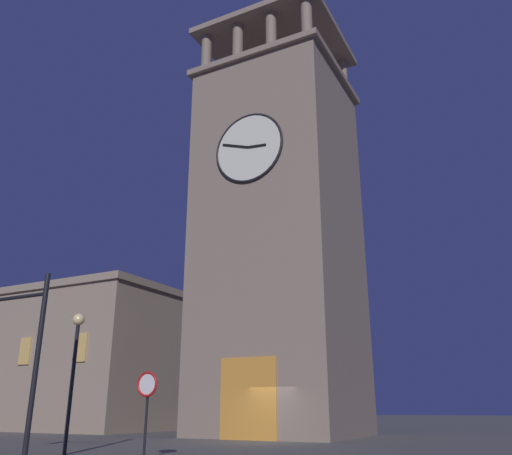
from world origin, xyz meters
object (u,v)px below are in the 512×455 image
object	(u,v)px
clocktower	(279,235)
adjacent_wing_building	(48,360)
no_horn_sign	(147,391)
traffic_signal_near	(16,338)
street_lamp	(75,353)

from	to	relation	value
clocktower	adjacent_wing_building	bearing A→B (deg)	-2.83
adjacent_wing_building	no_horn_sign	distance (m)	27.97
clocktower	traffic_signal_near	size ratio (longest dim) A/B	5.25
clocktower	street_lamp	size ratio (longest dim) A/B	6.04
clocktower	traffic_signal_near	bearing A→B (deg)	85.97
adjacent_wing_building	clocktower	bearing A→B (deg)	177.17
adjacent_wing_building	traffic_signal_near	distance (m)	26.45
no_horn_sign	traffic_signal_near	bearing A→B (deg)	31.00
no_horn_sign	adjacent_wing_building	bearing A→B (deg)	-35.35
traffic_signal_near	street_lamp	distance (m)	2.99
traffic_signal_near	clocktower	bearing A→B (deg)	-94.03
clocktower	traffic_signal_near	xyz separation A→B (m)	(1.22, 17.25, -8.20)
clocktower	adjacent_wing_building	xyz separation A→B (m)	(20.31, -1.00, -6.82)
traffic_signal_near	no_horn_sign	distance (m)	4.47
clocktower	street_lamp	distance (m)	16.66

